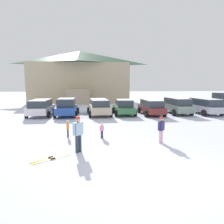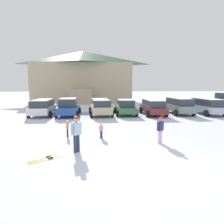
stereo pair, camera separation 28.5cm
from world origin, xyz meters
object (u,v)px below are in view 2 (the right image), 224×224
object	(u,v)px
skier_child_in_pink_snowsuit	(101,130)
skier_child_in_orange_jacket	(67,128)
skier_adult_in_blue_parka	(76,132)
parked_grey_wagon	(179,105)
parked_white_suv	(43,107)
parked_green_coupe	(125,107)
skier_teen_in_navy_coat	(160,129)
parked_silver_wagon	(207,106)
ski_lodge	(83,76)
parked_maroon_van	(153,107)
parked_blue_hatchback	(69,107)
parked_beige_suv	(100,106)
pair_of_skis	(49,158)

from	to	relation	value
skier_child_in_pink_snowsuit	skier_child_in_orange_jacket	bearing A→B (deg)	166.76
skier_adult_in_blue_parka	skier_child_in_pink_snowsuit	world-z (taller)	skier_adult_in_blue_parka
parked_grey_wagon	skier_adult_in_blue_parka	xyz separation A→B (m)	(-9.59, -11.21, 0.03)
parked_white_suv	parked_grey_wagon	size ratio (longest dim) A/B	0.97
parked_white_suv	parked_green_coupe	distance (m)	8.26
skier_child_in_orange_jacket	skier_teen_in_navy_coat	xyz separation A→B (m)	(5.06, -1.75, 0.24)
parked_silver_wagon	skier_adult_in_blue_parka	world-z (taller)	skier_adult_in_blue_parka
parked_white_suv	skier_child_in_pink_snowsuit	size ratio (longest dim) A/B	5.06
parked_green_coupe	skier_teen_in_navy_coat	world-z (taller)	parked_green_coupe
parked_white_suv	skier_child_in_pink_snowsuit	bearing A→B (deg)	-58.03
ski_lodge	parked_maroon_van	xyz separation A→B (m)	(7.99, -16.60, -3.63)
parked_blue_hatchback	skier_adult_in_blue_parka	distance (m)	11.13
parked_beige_suv	parked_silver_wagon	size ratio (longest dim) A/B	0.99
parked_maroon_van	skier_teen_in_navy_coat	size ratio (longest dim) A/B	3.13
skier_child_in_orange_jacket	skier_teen_in_navy_coat	bearing A→B (deg)	-19.05
parked_maroon_van	parked_grey_wagon	size ratio (longest dim) A/B	0.95
parked_beige_suv	parked_maroon_van	size ratio (longest dim) A/B	1.08
parked_blue_hatchback	parked_beige_suv	size ratio (longest dim) A/B	0.95
parked_white_suv	skier_child_in_orange_jacket	bearing A→B (deg)	-67.10
parked_blue_hatchback	pair_of_skis	size ratio (longest dim) A/B	2.93
parked_green_coupe	skier_child_in_orange_jacket	xyz separation A→B (m)	(-4.70, -8.27, -0.24)
parked_silver_wagon	skier_teen_in_navy_coat	bearing A→B (deg)	-130.01
parked_blue_hatchback	parked_silver_wagon	size ratio (longest dim) A/B	0.94
ski_lodge	skier_adult_in_blue_parka	world-z (taller)	ski_lodge
ski_lodge	parked_blue_hatchback	xyz separation A→B (m)	(-0.49, -16.33, -3.61)
parked_silver_wagon	skier_teen_in_navy_coat	size ratio (longest dim) A/B	3.38
parked_grey_wagon	skier_child_in_orange_jacket	bearing A→B (deg)	-140.89
parked_grey_wagon	parked_blue_hatchback	bearing A→B (deg)	-178.83
parked_silver_wagon	skier_child_in_pink_snowsuit	size ratio (longest dim) A/B	5.33
parked_white_suv	parked_blue_hatchback	bearing A→B (deg)	-4.79
parked_grey_wagon	parked_white_suv	bearing A→B (deg)	-179.92
parked_beige_suv	skier_child_in_pink_snowsuit	distance (m)	8.78
ski_lodge	skier_child_in_orange_jacket	world-z (taller)	ski_lodge
ski_lodge	skier_teen_in_navy_coat	world-z (taller)	ski_lodge
skier_adult_in_blue_parka	skier_child_in_pink_snowsuit	size ratio (longest dim) A/B	1.87
skier_child_in_orange_jacket	pair_of_skis	distance (m)	3.54
ski_lodge	pair_of_skis	world-z (taller)	ski_lodge
parked_green_coupe	parked_white_suv	bearing A→B (deg)	178.96
parked_green_coupe	skier_teen_in_navy_coat	bearing A→B (deg)	-87.96
skier_adult_in_blue_parka	pair_of_skis	xyz separation A→B (m)	(-1.10, -0.71, -0.92)
parked_beige_suv	parked_white_suv	bearing A→B (deg)	178.77
parked_white_suv	skier_child_in_orange_jacket	xyz separation A→B (m)	(3.56, -8.42, -0.32)
parked_green_coupe	parked_silver_wagon	size ratio (longest dim) A/B	0.85
ski_lodge	pair_of_skis	bearing A→B (deg)	-89.57
parked_silver_wagon	skier_child_in_orange_jacket	world-z (taller)	parked_silver_wagon
parked_beige_suv	skier_teen_in_navy_coat	xyz separation A→B (m)	(2.90, -10.04, -0.09)
parked_green_coupe	parked_maroon_van	size ratio (longest dim) A/B	0.92
skier_adult_in_blue_parka	skier_child_in_pink_snowsuit	distance (m)	2.63
parked_silver_wagon	pair_of_skis	bearing A→B (deg)	-139.76
parked_grey_wagon	skier_child_in_orange_jacket	xyz separation A→B (m)	(-10.38, -8.44, -0.36)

